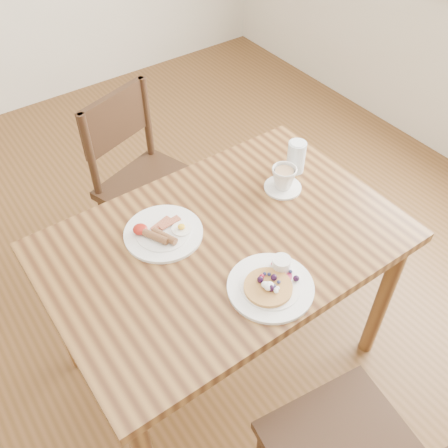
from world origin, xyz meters
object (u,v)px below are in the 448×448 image
pancake_plate (271,284)px  breakfast_plate (162,233)px  teacup_saucer (284,179)px  dining_table (224,258)px  chair_far (145,177)px  water_glass (296,157)px

pancake_plate → breakfast_plate: 0.42m
breakfast_plate → teacup_saucer: teacup_saucer is taller
dining_table → chair_far: bearing=84.6°
pancake_plate → chair_far: bearing=85.9°
pancake_plate → breakfast_plate: size_ratio=1.00×
chair_far → water_glass: bearing=103.7°
breakfast_plate → teacup_saucer: (0.49, -0.05, 0.03)m
pancake_plate → water_glass: size_ratio=2.11×
dining_table → teacup_saucer: teacup_saucer is taller
breakfast_plate → dining_table: bearing=-40.3°
dining_table → water_glass: 0.49m
chair_far → pancake_plate: chair_far is taller
dining_table → breakfast_plate: breakfast_plate is taller
water_glass → dining_table: bearing=-162.5°
pancake_plate → teacup_saucer: teacup_saucer is taller
breakfast_plate → pancake_plate: bearing=-67.7°
breakfast_plate → water_glass: size_ratio=2.11×
pancake_plate → teacup_saucer: bearing=45.3°
dining_table → teacup_saucer: bearing=14.1°
dining_table → pancake_plate: size_ratio=4.44×
water_glass → chair_far: bearing=122.2°
dining_table → chair_far: 0.75m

